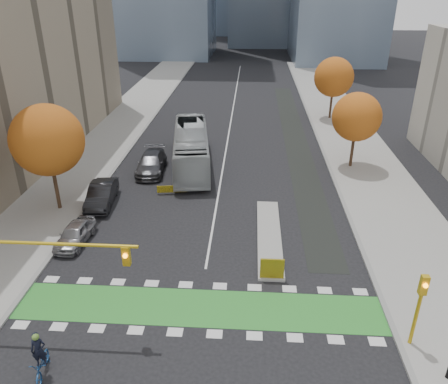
# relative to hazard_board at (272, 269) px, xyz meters

# --- Properties ---
(ground) EXTENTS (300.00, 300.00, 0.00)m
(ground) POSITION_rel_hazard_board_xyz_m (-4.00, -4.20, -0.80)
(ground) COLOR black
(ground) RESTS_ON ground
(sidewalk_west) EXTENTS (7.00, 120.00, 0.15)m
(sidewalk_west) POSITION_rel_hazard_board_xyz_m (-17.50, 15.80, -0.73)
(sidewalk_west) COLOR gray
(sidewalk_west) RESTS_ON ground
(sidewalk_east) EXTENTS (7.00, 120.00, 0.15)m
(sidewalk_east) POSITION_rel_hazard_board_xyz_m (9.50, 15.80, -0.73)
(sidewalk_east) COLOR gray
(sidewalk_east) RESTS_ON ground
(curb_west) EXTENTS (0.30, 120.00, 0.16)m
(curb_west) POSITION_rel_hazard_board_xyz_m (-14.00, 15.80, -0.73)
(curb_west) COLOR gray
(curb_west) RESTS_ON ground
(curb_east) EXTENTS (0.30, 120.00, 0.16)m
(curb_east) POSITION_rel_hazard_board_xyz_m (6.00, 15.80, -0.73)
(curb_east) COLOR gray
(curb_east) RESTS_ON ground
(bike_crossing) EXTENTS (20.00, 3.00, 0.01)m
(bike_crossing) POSITION_rel_hazard_board_xyz_m (-4.00, -2.70, -0.79)
(bike_crossing) COLOR #2D8A2D
(bike_crossing) RESTS_ON ground
(centre_line) EXTENTS (0.15, 70.00, 0.01)m
(centre_line) POSITION_rel_hazard_board_xyz_m (-4.00, 35.80, -0.80)
(centre_line) COLOR silver
(centre_line) RESTS_ON ground
(bike_lane_paint) EXTENTS (2.50, 50.00, 0.01)m
(bike_lane_paint) POSITION_rel_hazard_board_xyz_m (3.50, 25.80, -0.80)
(bike_lane_paint) COLOR black
(bike_lane_paint) RESTS_ON ground
(median_island) EXTENTS (1.60, 10.00, 0.16)m
(median_island) POSITION_rel_hazard_board_xyz_m (0.00, 4.80, -0.72)
(median_island) COLOR gray
(median_island) RESTS_ON ground
(hazard_board) EXTENTS (1.40, 0.12, 1.30)m
(hazard_board) POSITION_rel_hazard_board_xyz_m (0.00, 0.00, 0.00)
(hazard_board) COLOR yellow
(hazard_board) RESTS_ON median_island
(tree_west) EXTENTS (5.20, 5.20, 8.22)m
(tree_west) POSITION_rel_hazard_board_xyz_m (-16.00, 7.80, 4.82)
(tree_west) COLOR #332114
(tree_west) RESTS_ON ground
(tree_east_near) EXTENTS (4.40, 4.40, 7.08)m
(tree_east_near) POSITION_rel_hazard_board_xyz_m (8.00, 17.80, 4.06)
(tree_east_near) COLOR #332114
(tree_east_near) RESTS_ON ground
(tree_east_far) EXTENTS (4.80, 4.80, 7.65)m
(tree_east_far) POSITION_rel_hazard_board_xyz_m (8.50, 33.80, 4.44)
(tree_east_far) COLOR #332114
(tree_east_far) RESTS_ON ground
(traffic_signal_west) EXTENTS (8.53, 0.56, 5.20)m
(traffic_signal_west) POSITION_rel_hazard_board_xyz_m (-11.93, -4.71, 3.23)
(traffic_signal_west) COLOR #BF9914
(traffic_signal_west) RESTS_ON ground
(traffic_signal_east) EXTENTS (0.35, 0.43, 4.10)m
(traffic_signal_east) POSITION_rel_hazard_board_xyz_m (6.50, -4.71, 1.93)
(traffic_signal_east) COLOR #BF9914
(traffic_signal_east) RESTS_ON ground
(cyclist) EXTENTS (1.09, 2.11, 2.32)m
(cyclist) POSITION_rel_hazard_board_xyz_m (-10.45, -7.50, -0.03)
(cyclist) COLOR navy
(cyclist) RESTS_ON ground
(bus) EXTENTS (4.79, 13.31, 3.63)m
(bus) POSITION_rel_hazard_board_xyz_m (-7.00, 17.23, 1.01)
(bus) COLOR #A6ABAE
(bus) RESTS_ON ground
(parked_car_a) EXTENTS (1.95, 4.19, 1.39)m
(parked_car_a) POSITION_rel_hazard_board_xyz_m (-13.00, 3.22, -0.11)
(parked_car_a) COLOR #929297
(parked_car_a) RESTS_ON ground
(parked_car_b) EXTENTS (2.25, 5.22, 1.67)m
(parked_car_b) POSITION_rel_hazard_board_xyz_m (-13.00, 8.88, 0.04)
(parked_car_b) COLOR black
(parked_car_b) RESTS_ON ground
(parked_car_c) EXTENTS (2.70, 5.91, 1.68)m
(parked_car_c) POSITION_rel_hazard_board_xyz_m (-10.50, 15.55, 0.04)
(parked_car_c) COLOR #47474C
(parked_car_c) RESTS_ON ground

